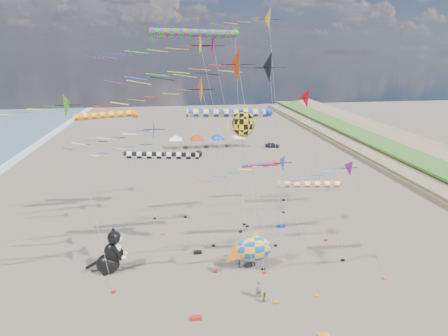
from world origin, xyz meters
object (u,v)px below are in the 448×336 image
Objects in this scene: fish_inflatable at (253,249)px; child_green at (265,298)px; child_blue at (239,264)px; cat_inflatable at (109,250)px; parked_car at (272,145)px; person_adult at (259,289)px.

fish_inflatable is 5.13× the size of child_green.
cat_inflatable is at bearing 124.97° from child_blue.
parked_car is at bearing 57.75° from cat_inflatable.
person_adult is (-0.43, -4.52, -1.45)m from fish_inflatable.
fish_inflatable is 5.60m from child_green.
person_adult is at bearing -95.47° from fish_inflatable.
child_green is at bearing -24.60° from cat_inflatable.
child_green is (-0.06, -5.29, -1.84)m from fish_inflatable.
fish_inflatable is 2.36m from child_blue.
child_green is at bearing -90.64° from fish_inflatable.
fish_inflatable is 5.79× the size of child_blue.
person_adult is at bearing 103.72° from child_green.
cat_inflatable is 55.19m from parked_car.
child_green is (14.62, -7.08, -1.91)m from cat_inflatable.
cat_inflatable is 5.12× the size of child_blue.
person_adult is (14.25, -6.31, -1.52)m from cat_inflatable.
fish_inflatable is at bearing 77.30° from child_green.
cat_inflatable reaches higher than fish_inflatable.
fish_inflatable is at bearing -5.70° from cat_inflatable.
fish_inflatable is at bearing -67.77° from child_blue.
fish_inflatable is 50.35m from parked_car.
fish_inflatable reaches higher than parked_car.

